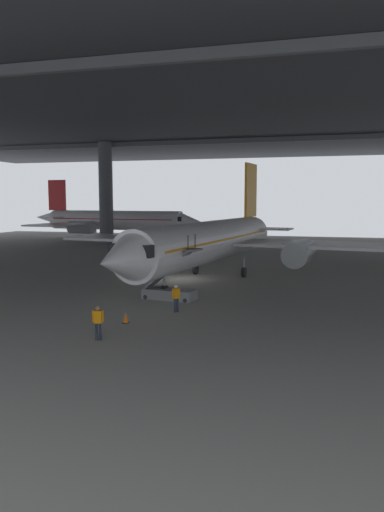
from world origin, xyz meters
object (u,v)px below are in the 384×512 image
Objects in this scene: traffic_cone_orange at (126,318)px; airplane_main at (212,241)px; crew_worker_near_nose at (98,321)px; airplane_distant at (112,220)px; crew_worker_by_stairs at (176,297)px; boarding_stairs at (170,289)px.

airplane_main is at bearing 86.15° from traffic_cone_orange.
crew_worker_near_nose is 64.81m from airplane_distant.
airplane_main reaches higher than traffic_cone_orange.
crew_worker_near_nose is 1.01× the size of crew_worker_by_stairs.
crew_worker_by_stairs is at bearing -61.58° from airplane_distant.
airplane_main reaches higher than crew_worker_near_nose.
boarding_stairs is 4.00m from crew_worker_by_stairs.
traffic_cone_orange is at bearing -64.59° from airplane_distant.
crew_worker_by_stairs is at bearing -66.96° from boarding_stairs.
airplane_distant is at bearing 114.13° from crew_worker_near_nose.
boarding_stairs is at bearing -61.19° from airplane_distant.
crew_worker_near_nose is (-1.05, -19.82, -2.32)m from airplane_main.
boarding_stairs is 10.45m from crew_worker_near_nose.
airplane_main is at bearing -54.99° from airplane_distant.
boarding_stairs reaches higher than traffic_cone_orange.
airplane_main is 7.51× the size of boarding_stairs.
traffic_cone_orange is (-0.05, 3.48, -0.69)m from crew_worker_near_nose.
boarding_stairs is 0.13× the size of airplane_distant.
crew_worker_by_stairs is at bearing 59.91° from traffic_cone_orange.
boarding_stairs reaches higher than crew_worker_near_nose.
airplane_distant reaches higher than crew_worker_by_stairs.
airplane_main reaches higher than crew_worker_by_stairs.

